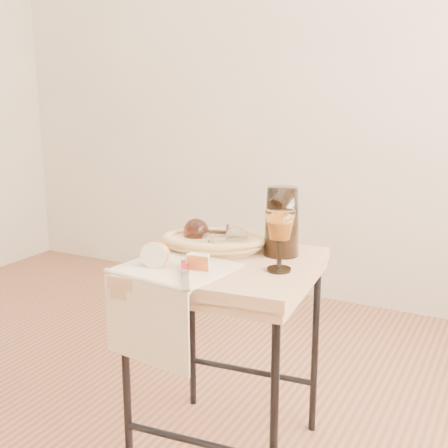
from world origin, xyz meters
The scene contains 11 objects.
wall_back centered at (0.00, 1.80, 1.35)m, with size 3.60×0.00×2.70m, color #C3AF96.
side_table centered at (0.44, 0.28, 0.33)m, with size 0.52×0.52×0.67m, color brown, non-canonical shape.
tea_towel centered at (0.34, 0.14, 0.67)m, with size 0.31×0.27×0.01m, color #F9E7CC.
bread_basket centered at (0.35, 0.37, 0.69)m, with size 0.31×0.21×0.05m, color tan, non-canonical shape.
goblet_lying_a centered at (0.32, 0.38, 0.72)m, with size 0.14×0.09×0.09m, color #391B15, non-canonical shape.
goblet_lying_b centered at (0.40, 0.35, 0.71)m, with size 0.12×0.07×0.07m, color white, non-canonical shape.
pitcher centered at (0.56, 0.42, 0.77)m, with size 0.15×0.23×0.26m, color black, non-canonical shape.
wine_goblet centered at (0.62, 0.26, 0.76)m, with size 0.09×0.09×0.18m, color white, non-canonical shape.
apple_half centered at (0.28, 0.12, 0.71)m, with size 0.08×0.04×0.08m, color #B10410.
apple_wedge centered at (0.41, 0.16, 0.69)m, with size 0.06×0.03×0.04m, color beige.
table_knife centered at (0.41, 0.08, 0.68)m, with size 0.23×0.02×0.02m, color silver, non-canonical shape.
Camera 1 is at (1.23, -1.26, 1.21)m, focal length 47.37 mm.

